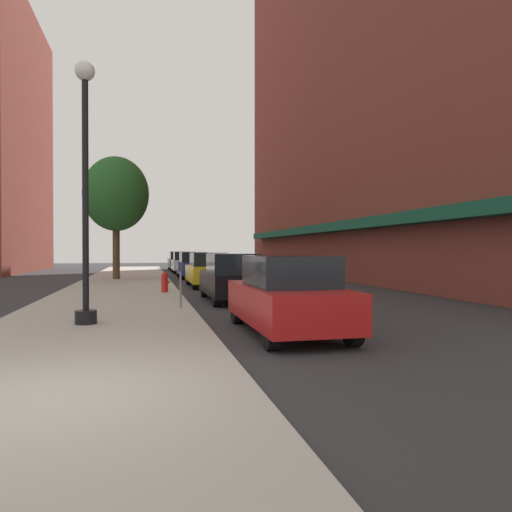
{
  "coord_description": "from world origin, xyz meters",
  "views": [
    {
      "loc": [
        1.05,
        -5.76,
        1.78
      ],
      "look_at": [
        7.2,
        20.71,
        1.45
      ],
      "focal_mm": 33.55,
      "sensor_mm": 36.0,
      "label": 1
    }
  ],
  "objects_px": {
    "parking_meter_near": "(181,279)",
    "lamppost": "(85,187)",
    "car_red": "(288,296)",
    "car_yellow": "(208,270)",
    "car_white": "(184,263)",
    "car_blue": "(193,265)",
    "fire_hydrant": "(165,282)",
    "car_green": "(179,261)",
    "tree_near": "(116,194)",
    "car_black": "(232,278)"
  },
  "relations": [
    {
      "from": "parking_meter_near",
      "to": "car_yellow",
      "type": "height_order",
      "value": "car_yellow"
    },
    {
      "from": "car_black",
      "to": "car_yellow",
      "type": "distance_m",
      "value": 6.68
    },
    {
      "from": "lamppost",
      "to": "car_black",
      "type": "height_order",
      "value": "lamppost"
    },
    {
      "from": "lamppost",
      "to": "car_white",
      "type": "relative_size",
      "value": 1.37
    },
    {
      "from": "fire_hydrant",
      "to": "car_green",
      "type": "distance_m",
      "value": 24.24
    },
    {
      "from": "lamppost",
      "to": "car_red",
      "type": "xyz_separation_m",
      "value": [
        4.25,
        -1.61,
        -2.39
      ]
    },
    {
      "from": "car_blue",
      "to": "car_white",
      "type": "distance_m",
      "value": 7.02
    },
    {
      "from": "car_blue",
      "to": "fire_hydrant",
      "type": "bearing_deg",
      "value": -102.29
    },
    {
      "from": "lamppost",
      "to": "car_red",
      "type": "relative_size",
      "value": 1.37
    },
    {
      "from": "tree_near",
      "to": "car_yellow",
      "type": "height_order",
      "value": "tree_near"
    },
    {
      "from": "fire_hydrant",
      "to": "parking_meter_near",
      "type": "relative_size",
      "value": 0.6
    },
    {
      "from": "lamppost",
      "to": "tree_near",
      "type": "bearing_deg",
      "value": 91.07
    },
    {
      "from": "car_black",
      "to": "car_blue",
      "type": "relative_size",
      "value": 1.0
    },
    {
      "from": "car_green",
      "to": "car_red",
      "type": "bearing_deg",
      "value": -89.93
    },
    {
      "from": "car_black",
      "to": "car_red",
      "type": "bearing_deg",
      "value": -89.35
    },
    {
      "from": "parking_meter_near",
      "to": "tree_near",
      "type": "relative_size",
      "value": 0.19
    },
    {
      "from": "fire_hydrant",
      "to": "tree_near",
      "type": "xyz_separation_m",
      "value": [
        -2.38,
        9.52,
        4.48
      ]
    },
    {
      "from": "car_blue",
      "to": "car_yellow",
      "type": "bearing_deg",
      "value": -91.26
    },
    {
      "from": "tree_near",
      "to": "car_white",
      "type": "relative_size",
      "value": 1.64
    },
    {
      "from": "tree_near",
      "to": "car_green",
      "type": "height_order",
      "value": "tree_near"
    },
    {
      "from": "lamppost",
      "to": "car_yellow",
      "type": "distance_m",
      "value": 12.71
    },
    {
      "from": "parking_meter_near",
      "to": "car_white",
      "type": "distance_m",
      "value": 23.58
    },
    {
      "from": "parking_meter_near",
      "to": "tree_near",
      "type": "bearing_deg",
      "value": 100.12
    },
    {
      "from": "car_yellow",
      "to": "car_white",
      "type": "height_order",
      "value": "same"
    },
    {
      "from": "car_black",
      "to": "car_yellow",
      "type": "xyz_separation_m",
      "value": [
        0.0,
        6.68,
        0.0
      ]
    },
    {
      "from": "car_black",
      "to": "car_green",
      "type": "bearing_deg",
      "value": 90.65
    },
    {
      "from": "car_black",
      "to": "car_white",
      "type": "xyz_separation_m",
      "value": [
        0.0,
        21.06,
        0.0
      ]
    },
    {
      "from": "parking_meter_near",
      "to": "car_yellow",
      "type": "bearing_deg",
      "value": 77.93
    },
    {
      "from": "lamppost",
      "to": "car_green",
      "type": "relative_size",
      "value": 1.37
    },
    {
      "from": "lamppost",
      "to": "car_white",
      "type": "distance_m",
      "value": 26.57
    },
    {
      "from": "parking_meter_near",
      "to": "car_red",
      "type": "distance_m",
      "value": 4.66
    },
    {
      "from": "lamppost",
      "to": "car_green",
      "type": "height_order",
      "value": "lamppost"
    },
    {
      "from": "car_yellow",
      "to": "car_white",
      "type": "bearing_deg",
      "value": 89.35
    },
    {
      "from": "lamppost",
      "to": "car_yellow",
      "type": "height_order",
      "value": "lamppost"
    },
    {
      "from": "car_green",
      "to": "car_black",
      "type": "bearing_deg",
      "value": -89.93
    },
    {
      "from": "car_yellow",
      "to": "fire_hydrant",
      "type": "bearing_deg",
      "value": -119.92
    },
    {
      "from": "car_green",
      "to": "car_blue",
      "type": "bearing_deg",
      "value": -89.93
    },
    {
      "from": "car_black",
      "to": "car_white",
      "type": "bearing_deg",
      "value": 90.65
    },
    {
      "from": "car_yellow",
      "to": "car_white",
      "type": "distance_m",
      "value": 14.38
    },
    {
      "from": "fire_hydrant",
      "to": "car_white",
      "type": "distance_m",
      "value": 18.44
    },
    {
      "from": "car_black",
      "to": "car_yellow",
      "type": "bearing_deg",
      "value": 90.65
    },
    {
      "from": "car_yellow",
      "to": "car_green",
      "type": "bearing_deg",
      "value": 89.35
    },
    {
      "from": "fire_hydrant",
      "to": "car_green",
      "type": "xyz_separation_m",
      "value": [
        2.2,
        24.14,
        0.29
      ]
    },
    {
      "from": "tree_near",
      "to": "car_green",
      "type": "xyz_separation_m",
      "value": [
        4.58,
        14.62,
        -4.19
      ]
    },
    {
      "from": "car_red",
      "to": "car_white",
      "type": "bearing_deg",
      "value": 89.12
    },
    {
      "from": "car_yellow",
      "to": "car_green",
      "type": "height_order",
      "value": "same"
    },
    {
      "from": "parking_meter_near",
      "to": "lamppost",
      "type": "bearing_deg",
      "value": -131.31
    },
    {
      "from": "car_red",
      "to": "car_black",
      "type": "bearing_deg",
      "value": 89.12
    },
    {
      "from": "tree_near",
      "to": "car_blue",
      "type": "bearing_deg",
      "value": 21.01
    },
    {
      "from": "car_red",
      "to": "fire_hydrant",
      "type": "bearing_deg",
      "value": 102.26
    }
  ]
}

